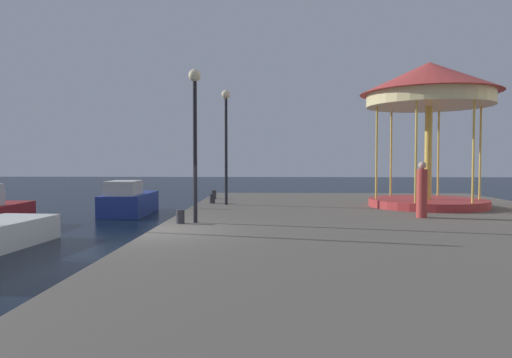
{
  "coord_description": "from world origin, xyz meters",
  "views": [
    {
      "loc": [
        3.19,
        -12.12,
        2.64
      ],
      "look_at": [
        2.56,
        5.95,
        1.9
      ],
      "focal_mm": 32.69,
      "sensor_mm": 36.0,
      "label": 1
    }
  ],
  "objects_px": {
    "lamp_post_mid_promenade": "(195,119)",
    "bollard_center": "(180,217)",
    "person_by_the_water": "(422,191)",
    "carousel": "(429,98)",
    "bollard_north": "(214,194)",
    "lamp_post_far_end": "(226,127)",
    "motorboat_blue": "(129,201)",
    "bollard_south": "(212,199)"
  },
  "relations": [
    {
      "from": "person_by_the_water",
      "to": "bollard_north",
      "type": "bearing_deg",
      "value": 137.21
    },
    {
      "from": "carousel",
      "to": "bollard_north",
      "type": "relative_size",
      "value": 14.11
    },
    {
      "from": "bollard_south",
      "to": "lamp_post_far_end",
      "type": "bearing_deg",
      "value": -41.85
    },
    {
      "from": "lamp_post_far_end",
      "to": "person_by_the_water",
      "type": "height_order",
      "value": "lamp_post_far_end"
    },
    {
      "from": "bollard_center",
      "to": "person_by_the_water",
      "type": "height_order",
      "value": "person_by_the_water"
    },
    {
      "from": "bollard_center",
      "to": "person_by_the_water",
      "type": "xyz_separation_m",
      "value": [
        7.43,
        1.66,
        0.64
      ]
    },
    {
      "from": "lamp_post_far_end",
      "to": "bollard_south",
      "type": "bearing_deg",
      "value": 138.15
    },
    {
      "from": "bollard_center",
      "to": "person_by_the_water",
      "type": "distance_m",
      "value": 7.64
    },
    {
      "from": "bollard_south",
      "to": "carousel",
      "type": "bearing_deg",
      "value": -7.55
    },
    {
      "from": "carousel",
      "to": "lamp_post_far_end",
      "type": "bearing_deg",
      "value": 176.0
    },
    {
      "from": "motorboat_blue",
      "to": "carousel",
      "type": "xyz_separation_m",
      "value": [
        13.08,
        -3.81,
        4.41
      ]
    },
    {
      "from": "motorboat_blue",
      "to": "bollard_center",
      "type": "bearing_deg",
      "value": -64.38
    },
    {
      "from": "bollard_north",
      "to": "bollard_south",
      "type": "bearing_deg",
      "value": -84.41
    },
    {
      "from": "motorboat_blue",
      "to": "person_by_the_water",
      "type": "bearing_deg",
      "value": -31.96
    },
    {
      "from": "lamp_post_mid_promenade",
      "to": "person_by_the_water",
      "type": "xyz_separation_m",
      "value": [
        7.03,
        1.48,
        -2.2
      ]
    },
    {
      "from": "lamp_post_mid_promenade",
      "to": "lamp_post_far_end",
      "type": "relative_size",
      "value": 0.95
    },
    {
      "from": "motorboat_blue",
      "to": "lamp_post_far_end",
      "type": "xyz_separation_m",
      "value": [
        5.07,
        -3.25,
        3.33
      ]
    },
    {
      "from": "lamp_post_mid_promenade",
      "to": "bollard_north",
      "type": "relative_size",
      "value": 11.17
    },
    {
      "from": "lamp_post_far_end",
      "to": "bollard_center",
      "type": "xyz_separation_m",
      "value": [
        -0.76,
        -5.73,
        -2.97
      ]
    },
    {
      "from": "bollard_north",
      "to": "lamp_post_far_end",
      "type": "bearing_deg",
      "value": -73.11
    },
    {
      "from": "carousel",
      "to": "person_by_the_water",
      "type": "height_order",
      "value": "carousel"
    },
    {
      "from": "bollard_center",
      "to": "lamp_post_mid_promenade",
      "type": "bearing_deg",
      "value": 23.87
    },
    {
      "from": "lamp_post_mid_promenade",
      "to": "person_by_the_water",
      "type": "bearing_deg",
      "value": 11.86
    },
    {
      "from": "motorboat_blue",
      "to": "bollard_center",
      "type": "xyz_separation_m",
      "value": [
        4.31,
        -8.98,
        0.36
      ]
    },
    {
      "from": "lamp_post_far_end",
      "to": "person_by_the_water",
      "type": "bearing_deg",
      "value": -31.41
    },
    {
      "from": "carousel",
      "to": "lamp_post_mid_promenade",
      "type": "bearing_deg",
      "value": -149.19
    },
    {
      "from": "bollard_north",
      "to": "person_by_the_water",
      "type": "xyz_separation_m",
      "value": [
        7.56,
        -6.99,
        0.64
      ]
    },
    {
      "from": "motorboat_blue",
      "to": "lamp_post_far_end",
      "type": "relative_size",
      "value": 0.93
    },
    {
      "from": "bollard_center",
      "to": "motorboat_blue",
      "type": "bearing_deg",
      "value": 115.62
    },
    {
      "from": "lamp_post_far_end",
      "to": "carousel",
      "type": "bearing_deg",
      "value": -4.0
    },
    {
      "from": "motorboat_blue",
      "to": "carousel",
      "type": "bearing_deg",
      "value": -16.24
    },
    {
      "from": "bollard_south",
      "to": "motorboat_blue",
      "type": "bearing_deg",
      "value": 148.9
    },
    {
      "from": "motorboat_blue",
      "to": "bollard_center",
      "type": "distance_m",
      "value": 9.96
    },
    {
      "from": "bollard_north",
      "to": "bollard_center",
      "type": "relative_size",
      "value": 1.0
    },
    {
      "from": "lamp_post_far_end",
      "to": "bollard_north",
      "type": "height_order",
      "value": "lamp_post_far_end"
    },
    {
      "from": "person_by_the_water",
      "to": "carousel",
      "type": "bearing_deg",
      "value": 69.11
    },
    {
      "from": "motorboat_blue",
      "to": "bollard_south",
      "type": "height_order",
      "value": "motorboat_blue"
    },
    {
      "from": "motorboat_blue",
      "to": "person_by_the_water",
      "type": "relative_size",
      "value": 2.45
    },
    {
      "from": "lamp_post_mid_promenade",
      "to": "bollard_center",
      "type": "relative_size",
      "value": 11.17
    },
    {
      "from": "carousel",
      "to": "person_by_the_water",
      "type": "bearing_deg",
      "value": -110.89
    },
    {
      "from": "lamp_post_mid_promenade",
      "to": "motorboat_blue",
      "type": "bearing_deg",
      "value": 118.18
    },
    {
      "from": "lamp_post_mid_promenade",
      "to": "bollard_center",
      "type": "distance_m",
      "value": 2.87
    }
  ]
}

